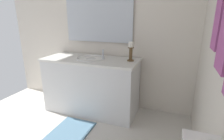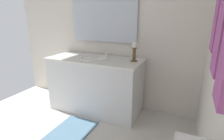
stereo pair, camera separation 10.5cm
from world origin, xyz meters
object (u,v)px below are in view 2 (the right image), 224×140
object	(u,v)px
sink_basin	(95,61)
mirror	(103,19)
towel_near_vanity	(218,16)
vanity_cabinet	(95,85)
towel_center	(223,24)
bath_mat	(71,131)
candle_holder_tall	(134,51)

from	to	relation	value
sink_basin	mirror	distance (m)	0.63
mirror	towel_near_vanity	size ratio (longest dim) A/B	2.53
sink_basin	vanity_cabinet	bearing A→B (deg)	-90.00
vanity_cabinet	mirror	xyz separation A→B (m)	(-0.28, 0.00, 0.92)
vanity_cabinet	sink_basin	xyz separation A→B (m)	(0.00, 0.00, 0.36)
sink_basin	towel_near_vanity	distance (m)	1.72
towel_center	bath_mat	xyz separation A→B (m)	(-0.51, -1.34, -1.31)
mirror	towel_center	distance (m)	1.95
mirror	towel_center	world-z (taller)	mirror
mirror	towel_center	size ratio (longest dim) A/B	2.15
sink_basin	candle_holder_tall	bearing A→B (deg)	96.98
towel_center	bath_mat	size ratio (longest dim) A/B	0.80
candle_holder_tall	sink_basin	bearing A→B (deg)	-83.02
sink_basin	bath_mat	bearing A→B (deg)	-0.09
bath_mat	towel_near_vanity	bearing A→B (deg)	78.83
sink_basin	candle_holder_tall	distance (m)	0.58
vanity_cabinet	mirror	size ratio (longest dim) A/B	1.30
vanity_cabinet	candle_holder_tall	bearing A→B (deg)	96.97
candle_holder_tall	towel_center	world-z (taller)	towel_center
vanity_cabinet	sink_basin	bearing A→B (deg)	90.00
vanity_cabinet	towel_center	world-z (taller)	towel_center
vanity_cabinet	towel_center	bearing A→B (deg)	49.73
sink_basin	towel_center	bearing A→B (deg)	49.71
vanity_cabinet	bath_mat	distance (m)	0.74
sink_basin	towel_near_vanity	xyz separation A→B (m)	(0.89, 1.34, 0.60)
sink_basin	towel_near_vanity	size ratio (longest dim) A/B	0.98
vanity_cabinet	sink_basin	distance (m)	0.36
towel_center	mirror	bearing A→B (deg)	-136.57
sink_basin	mirror	world-z (taller)	mirror
towel_near_vanity	bath_mat	xyz separation A→B (m)	(-0.26, -1.34, -1.35)
towel_center	bath_mat	bearing A→B (deg)	-110.82
mirror	towel_near_vanity	distance (m)	1.78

